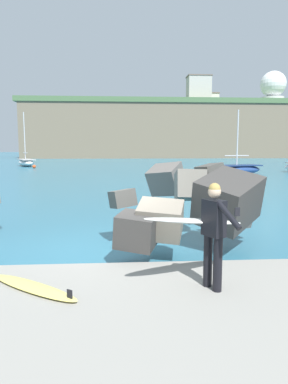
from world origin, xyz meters
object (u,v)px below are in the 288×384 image
at_px(boat_near_right, 239,169).
at_px(mooring_buoy_middle, 34,166).
at_px(boat_mid_left, 26,162).
at_px(radar_dome, 273,87).
at_px(station_building_central, 199,89).
at_px(mooring_buoy_inner, 222,169).
at_px(station_building_west, 209,101).
at_px(surfer_with_board, 208,227).
at_px(spare_surfboard, 33,287).

distance_m(boat_near_right, mooring_buoy_middle, 25.26).
relative_size(boat_mid_left, radar_dome, 0.83).
height_order(boat_mid_left, station_building_central, station_building_central).
relative_size(boat_mid_left, mooring_buoy_inner, 16.97).
height_order(mooring_buoy_inner, station_building_west, station_building_west).
distance_m(mooring_buoy_inner, radar_dome, 67.65).
xyz_separation_m(mooring_buoy_middle, radar_dome, (53.15, 51.34, 18.96)).
bearing_deg(station_building_central, mooring_buoy_middle, -124.17).
bearing_deg(station_building_west, station_building_central, -112.93).
bearing_deg(mooring_buoy_inner, radar_dome, 61.76).
relative_size(surfer_with_board, boat_mid_left, 0.27).
xyz_separation_m(surfer_with_board, mooring_buoy_inner, (10.11, 33.13, -1.06)).
xyz_separation_m(boat_mid_left, station_building_west, (40.17, 56.77, 16.12)).
distance_m(surfer_with_board, spare_surfboard, 3.07).
bearing_deg(surfer_with_board, radar_dome, 65.67).
height_order(mooring_buoy_middle, station_building_central, station_building_central).
xyz_separation_m(mooring_buoy_inner, mooring_buoy_middle, (-22.42, 5.87, 0.00)).
height_order(surfer_with_board, boat_near_right, boat_near_right).
height_order(mooring_buoy_middle, radar_dome, radar_dome).
relative_size(surfer_with_board, station_building_west, 0.34).
relative_size(station_building_west, station_building_central, 0.93).
distance_m(spare_surfboard, boat_near_right, 30.13).
distance_m(surfer_with_board, boat_mid_left, 46.41).
xyz_separation_m(radar_dome, station_building_central, (-22.06, -5.55, -1.54)).
bearing_deg(surfer_with_board, mooring_buoy_middle, 107.51).
bearing_deg(mooring_buoy_middle, boat_mid_left, 114.61).
bearing_deg(station_building_central, mooring_buoy_inner, -99.52).
bearing_deg(mooring_buoy_middle, mooring_buoy_inner, -14.68).
xyz_separation_m(spare_surfboard, mooring_buoy_middle, (-9.41, 38.93, -0.06)).
xyz_separation_m(surfer_with_board, mooring_buoy_middle, (-12.31, 39.00, -1.06)).
distance_m(surfer_with_board, mooring_buoy_middle, 40.91).
height_order(surfer_with_board, station_building_central, station_building_central).
bearing_deg(boat_mid_left, station_building_central, 50.66).
relative_size(radar_dome, station_building_west, 1.52).
relative_size(boat_near_right, mooring_buoy_middle, 13.96).
relative_size(surfer_with_board, mooring_buoy_middle, 4.62).
bearing_deg(station_building_central, boat_near_right, -98.62).
relative_size(surfer_with_board, station_building_central, 0.32).
height_order(spare_surfboard, mooring_buoy_inner, mooring_buoy_inner).
bearing_deg(mooring_buoy_inner, mooring_buoy_middle, 165.32).
bearing_deg(mooring_buoy_inner, surfer_with_board, -106.98).
bearing_deg(radar_dome, surfer_with_board, -114.33).
xyz_separation_m(spare_surfboard, mooring_buoy_inner, (13.01, 33.05, -0.06)).
bearing_deg(boat_mid_left, station_building_west, 54.71).
bearing_deg(radar_dome, spare_surfboard, -115.85).
bearing_deg(spare_surfboard, boat_mid_left, 104.92).
height_order(surfer_with_board, radar_dome, radar_dome).
relative_size(mooring_buoy_middle, station_building_central, 0.07).
xyz_separation_m(mooring_buoy_inner, radar_dome, (30.73, 57.21, 18.96)).
height_order(mooring_buoy_inner, mooring_buoy_middle, same).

